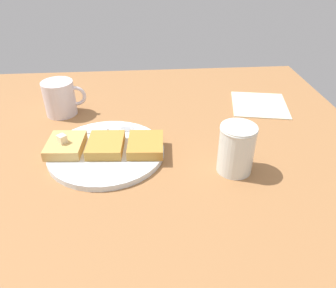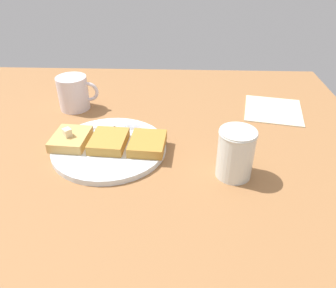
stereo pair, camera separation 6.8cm
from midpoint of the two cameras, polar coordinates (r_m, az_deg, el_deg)
The scene contains 10 objects.
table_surface at distance 67.81cm, azimuth -7.77°, elevation -6.46°, with size 122.88×122.88×2.27cm, color #98663C.
plate at distance 74.40cm, azimuth -7.60°, elevation -0.65°, with size 25.63×25.63×1.29cm.
toast_slice_left at distance 75.95cm, azimuth -14.14°, elevation 0.79°, with size 7.63×9.25×2.18cm, color tan.
toast_slice_middle at distance 73.51cm, azimuth -7.69°, elevation 0.42°, with size 7.63×9.25×2.18cm, color #B98436.
toast_slice_right at distance 72.06cm, azimuth -0.89°, elevation 0.01°, with size 7.63×9.25×2.18cm, color #B77F33.
butter_pat_primary at distance 74.64cm, azimuth -14.70°, elevation 1.89°, with size 1.80×1.62×1.80cm, color beige.
fork at distance 80.52cm, azimuth -7.49°, elevation 2.81°, with size 16.06×2.95×0.36cm.
syrup_jar at distance 66.24cm, azimuth 14.55°, elevation -1.93°, with size 7.41×7.41×10.31cm.
napkin at distance 96.47cm, azimuth 19.80°, elevation 5.53°, with size 15.12×15.98×0.30cm, color beige.
coffee_mug at distance 93.02cm, azimuth -14.07°, elevation 8.58°, with size 11.13×8.17×9.15cm.
Camera 2 is at (14.53, -51.41, 44.02)cm, focal length 35.00 mm.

